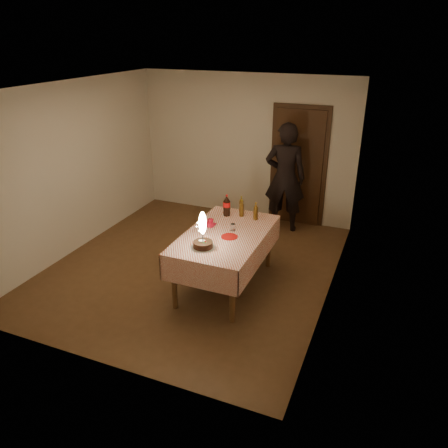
% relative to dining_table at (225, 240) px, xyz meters
% --- Properties ---
extents(ground, '(4.00, 4.50, 0.01)m').
position_rel_dining_table_xyz_m(ground, '(-0.65, 0.30, -0.69)').
color(ground, brown).
rests_on(ground, ground).
extents(room_shell, '(4.04, 4.54, 2.62)m').
position_rel_dining_table_xyz_m(room_shell, '(-0.61, 0.38, 0.96)').
color(room_shell, beige).
rests_on(room_shell, ground).
extents(dining_table, '(1.02, 1.72, 0.80)m').
position_rel_dining_table_xyz_m(dining_table, '(0.00, 0.00, 0.00)').
color(dining_table, brown).
rests_on(dining_table, ground).
extents(birthday_cake, '(0.30, 0.30, 0.47)m').
position_rel_dining_table_xyz_m(birthday_cake, '(-0.10, -0.48, 0.24)').
color(birthday_cake, white).
rests_on(birthday_cake, dining_table).
extents(red_plate, '(0.22, 0.22, 0.01)m').
position_rel_dining_table_xyz_m(red_plate, '(0.09, -0.08, 0.11)').
color(red_plate, '#AD0F0C').
rests_on(red_plate, dining_table).
extents(red_cup, '(0.08, 0.08, 0.10)m').
position_rel_dining_table_xyz_m(red_cup, '(-0.28, 0.14, 0.16)').
color(red_cup, '#AF0C1F').
rests_on(red_cup, dining_table).
extents(clear_cup, '(0.07, 0.07, 0.09)m').
position_rel_dining_table_xyz_m(clear_cup, '(0.06, 0.13, 0.15)').
color(clear_cup, white).
rests_on(clear_cup, dining_table).
extents(napkin_stack, '(0.15, 0.15, 0.02)m').
position_rel_dining_table_xyz_m(napkin_stack, '(-0.30, 0.15, 0.12)').
color(napkin_stack, '#A31226').
rests_on(napkin_stack, dining_table).
extents(cola_bottle, '(0.10, 0.10, 0.32)m').
position_rel_dining_table_xyz_m(cola_bottle, '(-0.21, 0.57, 0.26)').
color(cola_bottle, black).
rests_on(cola_bottle, dining_table).
extents(amber_bottle_left, '(0.06, 0.06, 0.25)m').
position_rel_dining_table_xyz_m(amber_bottle_left, '(-0.06, 0.75, 0.22)').
color(amber_bottle_left, '#51320D').
rests_on(amber_bottle_left, dining_table).
extents(amber_bottle_right, '(0.06, 0.06, 0.25)m').
position_rel_dining_table_xyz_m(amber_bottle_right, '(0.22, 0.59, 0.22)').
color(amber_bottle_right, '#51320D').
rests_on(amber_bottle_right, dining_table).
extents(amber_bottle_mid, '(0.06, 0.06, 0.25)m').
position_rel_dining_table_xyz_m(amber_bottle_mid, '(-0.01, 0.63, 0.22)').
color(amber_bottle_mid, '#51320D').
rests_on(amber_bottle_mid, dining_table).
extents(photographer, '(0.76, 0.57, 1.89)m').
position_rel_dining_table_xyz_m(photographer, '(0.22, 2.15, 0.26)').
color(photographer, black).
rests_on(photographer, ground).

